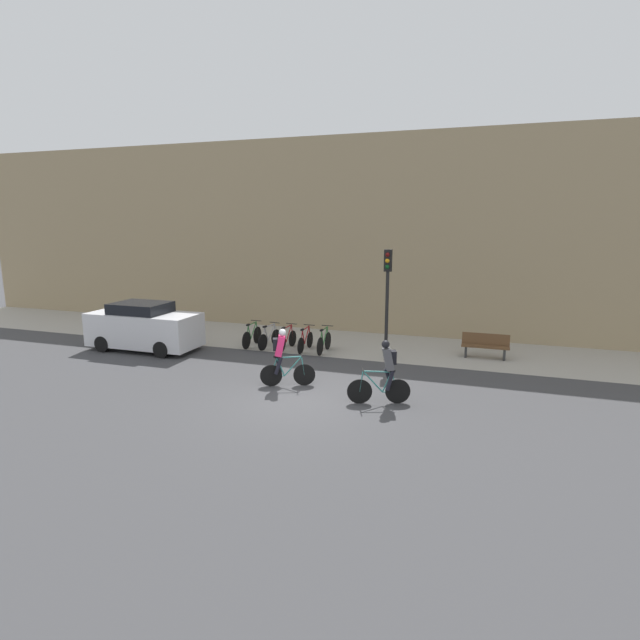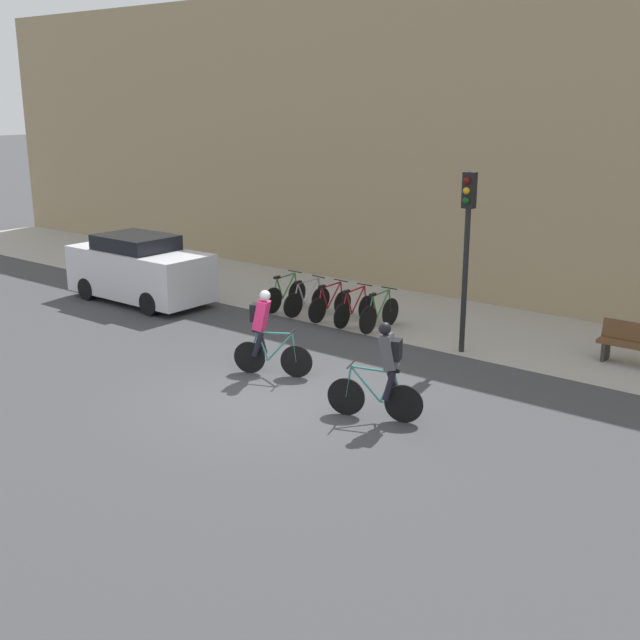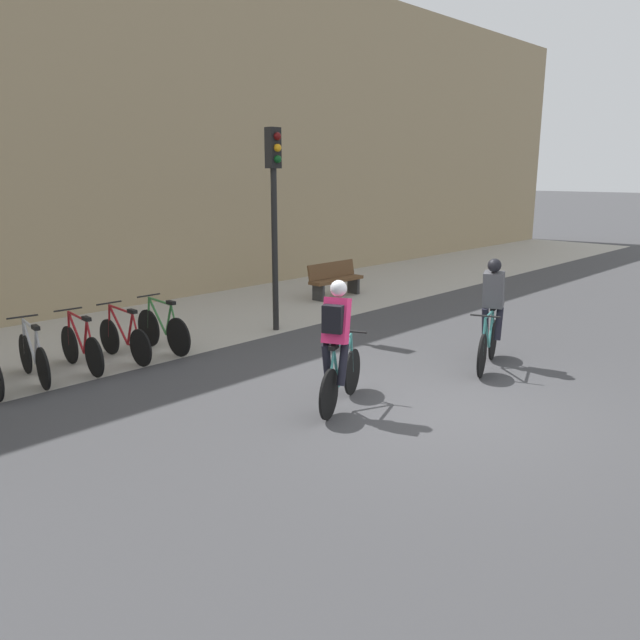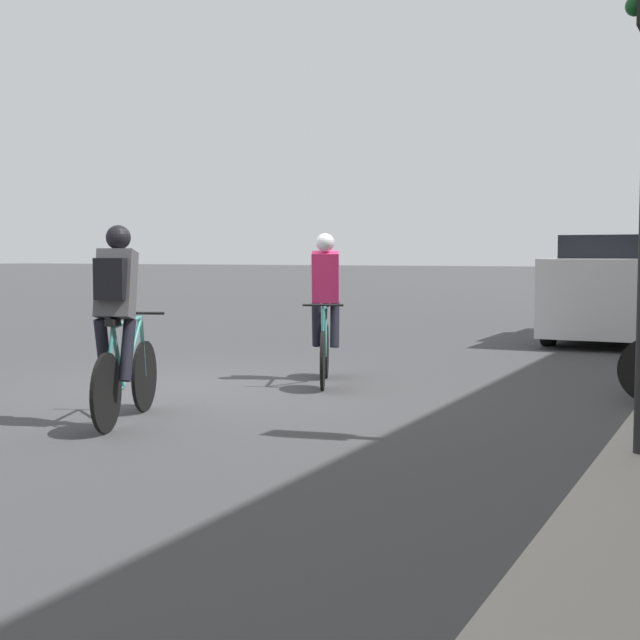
{
  "view_description": "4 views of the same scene",
  "coord_description": "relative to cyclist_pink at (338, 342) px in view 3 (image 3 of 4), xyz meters",
  "views": [
    {
      "loc": [
        4.74,
        -12.44,
        4.92
      ],
      "look_at": [
        -0.61,
        3.39,
        1.61
      ],
      "focal_mm": 28.0,
      "sensor_mm": 36.0,
      "label": 1
    },
    {
      "loc": [
        9.57,
        -10.51,
        5.51
      ],
      "look_at": [
        -0.69,
        2.36,
        0.9
      ],
      "focal_mm": 45.0,
      "sensor_mm": 36.0,
      "label": 2
    },
    {
      "loc": [
        -6.89,
        -4.37,
        3.13
      ],
      "look_at": [
        0.03,
        2.22,
        0.86
      ],
      "focal_mm": 35.0,
      "sensor_mm": 36.0,
      "label": 3
    },
    {
      "loc": [
        8.56,
        5.52,
        1.53
      ],
      "look_at": [
        0.17,
        1.42,
        0.84
      ],
      "focal_mm": 50.0,
      "sensor_mm": 36.0,
      "label": 4
    }
  ],
  "objects": [
    {
      "name": "traffic_light_pole",
      "position": [
        2.4,
        3.84,
        1.78
      ],
      "size": [
        0.26,
        0.3,
        3.97
      ],
      "color": "black",
      "rests_on": "ground"
    },
    {
      "name": "cyclist_grey",
      "position": [
        3.24,
        -0.47,
        -0.0
      ],
      "size": [
        1.65,
        0.67,
        1.79
      ],
      "color": "black",
      "rests_on": "ground"
    },
    {
      "name": "parked_bike_1",
      "position": [
        -2.32,
        4.16,
        -0.56
      ],
      "size": [
        0.46,
        1.61,
        0.95
      ],
      "color": "black",
      "rests_on": "ground"
    },
    {
      "name": "building_facade",
      "position": [
        0.99,
        8.37,
        3.34
      ],
      "size": [
        44.0,
        0.6,
        8.57
      ],
      "primitive_type": "cube",
      "color": "#9E8966",
      "rests_on": "ground"
    },
    {
      "name": "cyclist_pink",
      "position": [
        0.0,
        0.0,
        0.0
      ],
      "size": [
        1.55,
        0.73,
        1.78
      ],
      "color": "black",
      "rests_on": "ground"
    },
    {
      "name": "bench",
      "position": [
        5.79,
        5.31,
        -0.48
      ],
      "size": [
        1.67,
        0.44,
        0.89
      ],
      "color": "brown",
      "rests_on": "ground"
    },
    {
      "name": "parked_bike_3",
      "position": [
        -0.8,
        4.16,
        -0.56
      ],
      "size": [
        0.46,
        1.66,
        0.95
      ],
      "color": "black",
      "rests_on": "ground"
    },
    {
      "name": "parked_bike_2",
      "position": [
        -1.56,
        4.16,
        -0.56
      ],
      "size": [
        0.46,
        1.62,
        0.96
      ],
      "color": "black",
      "rests_on": "ground"
    },
    {
      "name": "ground",
      "position": [
        0.99,
        -0.93,
        -0.95
      ],
      "size": [
        200.0,
        200.0,
        0.0
      ],
      "primitive_type": "plane",
      "color": "#3D3D3F"
    },
    {
      "name": "parked_bike_4",
      "position": [
        -0.04,
        4.16,
        -0.54
      ],
      "size": [
        0.46,
        1.65,
        0.98
      ],
      "color": "black",
      "rests_on": "ground"
    },
    {
      "name": "kerb_strip",
      "position": [
        0.99,
        5.82,
        -0.94
      ],
      "size": [
        44.0,
        4.5,
        0.01
      ],
      "primitive_type": "cube",
      "color": "#A39E93",
      "rests_on": "ground"
    }
  ]
}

